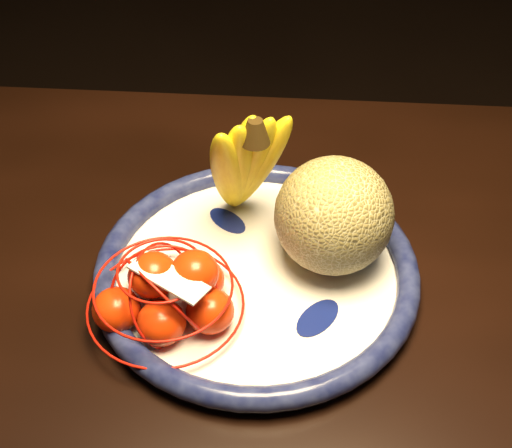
{
  "coord_description": "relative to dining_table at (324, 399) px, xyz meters",
  "views": [
    {
      "loc": [
        -0.02,
        -0.5,
        1.25
      ],
      "look_at": [
        0.01,
        0.0,
        0.78
      ],
      "focal_mm": 50.0,
      "sensor_mm": 36.0,
      "label": 1
    }
  ],
  "objects": [
    {
      "name": "dining_table",
      "position": [
        0.0,
        0.0,
        0.0
      ],
      "size": [
        1.51,
        1.02,
        0.71
      ],
      "rotation": [
        0.0,
        0.0,
        -0.13
      ],
      "color": "black",
      "rests_on": "ground"
    },
    {
      "name": "fruit_bowl",
      "position": [
        -0.06,
        0.1,
        0.09
      ],
      "size": [
        0.33,
        0.33,
        0.03
      ],
      "rotation": [
        0.0,
        0.0,
        0.19
      ],
      "color": "white",
      "rests_on": "dining_table"
    },
    {
      "name": "cantaloupe",
      "position": [
        0.01,
        0.11,
        0.15
      ],
      "size": [
        0.12,
        0.12,
        0.12
      ],
      "primitive_type": "sphere",
      "color": "olive",
      "rests_on": "fruit_bowl"
    },
    {
      "name": "banana_bunch",
      "position": [
        -0.07,
        0.17,
        0.17
      ],
      "size": [
        0.1,
        0.11,
        0.17
      ],
      "rotation": [
        0.0,
        0.0,
        0.35
      ],
      "color": "yellow",
      "rests_on": "fruit_bowl"
    },
    {
      "name": "mandarin_bag",
      "position": [
        -0.15,
        0.05,
        0.12
      ],
      "size": [
        0.18,
        0.18,
        0.09
      ],
      "rotation": [
        0.0,
        0.0,
        -0.22
      ],
      "color": "red",
      "rests_on": "fruit_bowl"
    },
    {
      "name": "price_tag",
      "position": [
        -0.14,
        0.03,
        0.15
      ],
      "size": [
        0.07,
        0.06,
        0.01
      ],
      "primitive_type": "cube",
      "rotation": [
        -0.14,
        0.1,
        -0.62
      ],
      "color": "white",
      "rests_on": "mandarin_bag"
    }
  ]
}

